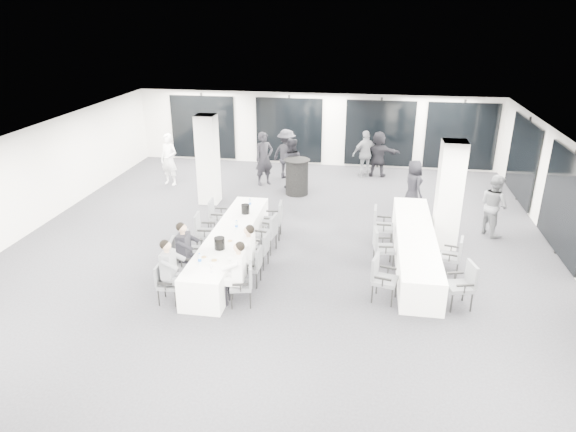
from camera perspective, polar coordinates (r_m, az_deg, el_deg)
name	(u,v)px	position (r m, az deg, el deg)	size (l,w,h in m)	color
room	(319,188)	(13.56, 3.42, 3.17)	(14.04, 16.04, 2.84)	#222227
column_left	(208,160)	(16.26, -8.89, 6.20)	(0.60, 0.60, 2.80)	silver
column_right	(449,195)	(13.56, 17.45, 2.20)	(0.60, 0.60, 2.80)	silver
banquet_table_main	(230,246)	(12.64, -6.44, -3.37)	(0.90, 5.00, 0.75)	white
banquet_table_side	(415,247)	(12.89, 13.92, -3.38)	(0.90, 5.00, 0.75)	white
cocktail_table	(297,177)	(17.03, 1.00, 4.39)	(0.86, 0.86, 1.19)	black
chair_main_left_near	(165,281)	(11.09, -13.47, -7.04)	(0.45, 0.50, 0.86)	#505357
chair_main_left_second	(180,258)	(11.79, -11.94, -4.54)	(0.60, 0.64, 1.03)	#505357
chair_main_left_mid	(191,247)	(12.43, -10.70, -3.40)	(0.48, 0.53, 0.89)	#505357
chair_main_left_fourth	(203,229)	(13.22, -9.41, -1.49)	(0.54, 0.59, 0.98)	#505357
chair_main_left_far	(216,214)	(14.23, -7.98, 0.22)	(0.49, 0.54, 0.93)	#505357
chair_main_right_near	(244,282)	(10.73, -4.86, -7.31)	(0.55, 0.58, 0.92)	#505357
chair_main_right_second	(254,264)	(11.46, -3.85, -5.33)	(0.46, 0.51, 0.89)	#505357
chair_main_right_mid	(261,248)	(12.21, -2.98, -3.58)	(0.48, 0.52, 0.86)	#505357
chair_main_right_fourth	(269,231)	(12.93, -2.16, -1.68)	(0.58, 0.62, 1.00)	#505357
chair_main_right_far	(275,218)	(13.72, -1.45, -0.20)	(0.55, 0.60, 1.01)	#505357
chair_side_left_near	(381,276)	(11.01, 10.32, -6.54)	(0.60, 0.63, 0.99)	#505357
chair_side_left_mid	(381,245)	(12.40, 10.27, -3.22)	(0.55, 0.59, 0.97)	#505357
chair_side_left_far	(380,224)	(13.53, 10.22, -0.83)	(0.53, 0.59, 1.03)	#505357
chair_side_right_near	(464,282)	(11.19, 18.95, -6.99)	(0.60, 0.63, 0.99)	#505357
chair_side_right_mid	(454,254)	(12.44, 17.95, -4.04)	(0.55, 0.58, 0.92)	#505357
chair_side_right_far	(445,224)	(13.97, 17.09, -0.84)	(0.56, 0.60, 0.99)	#505357
seated_guest_a	(171,268)	(10.88, -12.84, -5.64)	(0.50, 0.38, 1.44)	slate
seated_guest_b	(187,249)	(11.64, -11.21, -3.59)	(0.50, 0.38, 1.44)	black
seated_guest_c	(236,269)	(10.61, -5.78, -5.91)	(0.50, 0.38, 1.44)	white
seated_guest_d	(246,251)	(11.36, -4.68, -3.89)	(0.50, 0.38, 1.44)	white
standing_guest_a	(264,155)	(17.89, -2.68, 6.76)	(0.77, 0.62, 2.11)	black
standing_guest_b	(291,160)	(17.52, 0.32, 6.23)	(0.95, 0.58, 1.98)	black
standing_guest_c	(286,151)	(18.57, -0.17, 7.24)	(1.32, 0.67, 2.04)	black
standing_guest_d	(366,151)	(18.97, 8.64, 7.16)	(1.14, 0.64, 1.94)	slate
standing_guest_e	(414,182)	(15.95, 13.78, 3.64)	(0.87, 0.53, 1.80)	black
standing_guest_f	(378,151)	(19.11, 10.00, 7.13)	(1.75, 0.67, 1.91)	black
standing_guest_g	(169,156)	(18.36, -13.11, 6.50)	(0.75, 0.60, 2.04)	white
standing_guest_h	(495,201)	(14.89, 21.97, 1.55)	(0.92, 0.56, 1.92)	slate
ice_bucket_near	(220,243)	(11.61, -7.62, -3.03)	(0.24, 0.24, 0.27)	black
ice_bucket_far	(245,209)	(13.54, -4.76, 0.77)	(0.22, 0.22, 0.25)	black
water_bottle_a	(200,259)	(11.02, -9.79, -4.72)	(0.07, 0.07, 0.23)	silver
water_bottle_b	(236,225)	(12.59, -5.75, -1.00)	(0.07, 0.07, 0.22)	silver
water_bottle_c	(250,203)	(14.03, -4.26, 1.48)	(0.07, 0.07, 0.21)	silver
plate_a	(204,257)	(11.31, -9.34, -4.54)	(0.19, 0.19, 0.03)	white
plate_b	(214,260)	(11.14, -8.22, -4.91)	(0.22, 0.22, 0.03)	white
plate_c	(230,241)	(11.99, -6.46, -2.78)	(0.18, 0.18, 0.03)	white
wine_glass	(211,267)	(10.63, -8.51, -5.58)	(0.07, 0.07, 0.18)	silver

